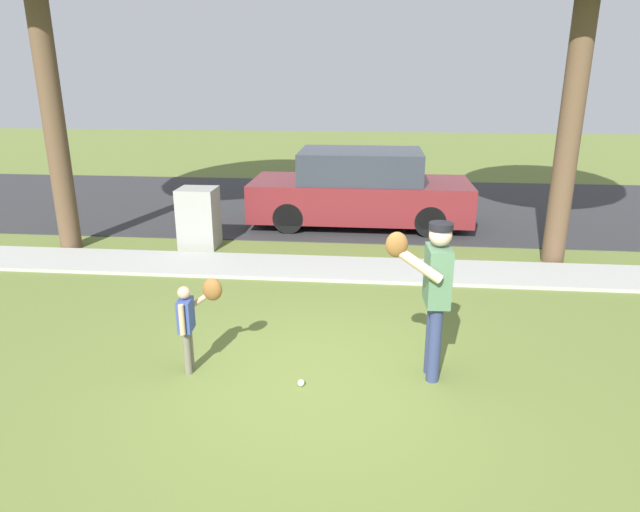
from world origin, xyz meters
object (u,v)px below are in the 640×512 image
object	(u,v)px
baseball	(301,383)
person_adult	(434,284)
person_child	(193,314)
utility_cabinet	(199,218)
parked_suv_maroon	(360,190)

from	to	relation	value
baseball	person_adult	bearing A→B (deg)	13.46
person_child	utility_cabinet	size ratio (longest dim) A/B	0.93
baseball	utility_cabinet	distance (m)	5.55
person_adult	person_child	world-z (taller)	person_adult
baseball	parked_suv_maroon	distance (m)	6.86
utility_cabinet	baseball	bearing A→B (deg)	-61.82
person_adult	baseball	size ratio (longest dim) A/B	23.83
utility_cabinet	person_adult	bearing A→B (deg)	-48.75
utility_cabinet	parked_suv_maroon	xyz separation A→B (m)	(3.02, 1.93, 0.22)
baseball	utility_cabinet	bearing A→B (deg)	118.18
utility_cabinet	parked_suv_maroon	size ratio (longest dim) A/B	0.24
person_child	person_adult	bearing A→B (deg)	-1.18
person_adult	utility_cabinet	bearing A→B (deg)	-52.11
parked_suv_maroon	utility_cabinet	bearing A→B (deg)	-147.34
parked_suv_maroon	person_adult	bearing A→B (deg)	-81.55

